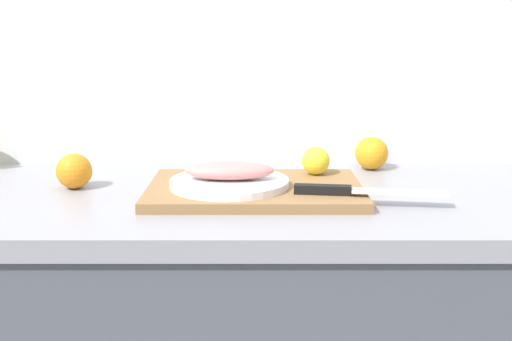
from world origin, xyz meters
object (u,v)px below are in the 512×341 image
object	(u,v)px
lemon_0	(317,161)
fish_fillet	(230,171)
cutting_board	(256,189)
orange_0	(75,171)
white_plate	(231,183)
chef_knife	(351,191)

from	to	relation	value
lemon_0	fish_fillet	bearing A→B (deg)	-149.42
cutting_board	orange_0	bearing A→B (deg)	172.71
lemon_0	orange_0	world-z (taller)	lemon_0
white_plate	cutting_board	bearing A→B (deg)	15.32
white_plate	fish_fillet	bearing A→B (deg)	-90.00
white_plate	fish_fillet	distance (m)	0.03
chef_knife	lemon_0	world-z (taller)	lemon_0
cutting_board	lemon_0	world-z (taller)	lemon_0
fish_fillet	chef_knife	xyz separation A→B (m)	(0.24, -0.07, -0.02)
fish_fillet	chef_knife	bearing A→B (deg)	-16.24
lemon_0	white_plate	bearing A→B (deg)	-149.42
chef_knife	fish_fillet	bearing A→B (deg)	171.24
white_plate	orange_0	distance (m)	0.34
fish_fillet	cutting_board	bearing A→B (deg)	15.32
chef_knife	lemon_0	size ratio (longest dim) A/B	4.73
fish_fillet	orange_0	bearing A→B (deg)	169.22
cutting_board	chef_knife	xyz separation A→B (m)	(0.18, -0.08, 0.02)
cutting_board	fish_fillet	distance (m)	0.07
white_plate	lemon_0	distance (m)	0.22
cutting_board	fish_fillet	xyz separation A→B (m)	(-0.05, -0.01, 0.04)
chef_knife	orange_0	bearing A→B (deg)	174.41
fish_fillet	chef_knife	distance (m)	0.25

